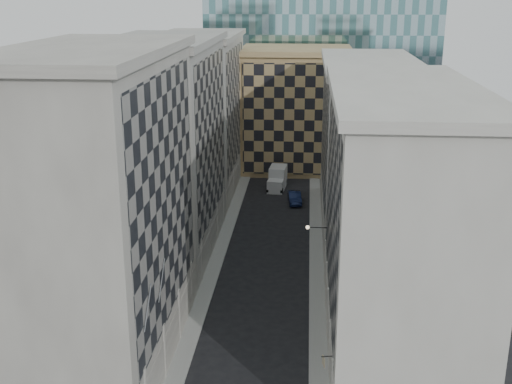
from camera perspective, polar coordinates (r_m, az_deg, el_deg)
The scene contains 13 objects.
sidewalk_west at distance 68.30m, azimuth -3.49°, elevation -5.95°, with size 1.50×100.00×0.15m, color gray.
sidewalk_east at distance 67.69m, azimuth 5.40°, elevation -6.22°, with size 1.50×100.00×0.15m, color gray.
bldg_left_a at distance 48.01m, azimuth -13.61°, elevation -1.75°, with size 10.80×22.80×23.70m.
bldg_left_b at distance 68.51m, azimuth -7.99°, elevation 3.92°, with size 10.80×22.80×22.70m.
bldg_left_c at distance 89.73m, azimuth -4.97°, elevation 6.94°, with size 10.80×22.80×21.70m.
bldg_right_a at distance 50.41m, azimuth 12.30°, elevation -2.53°, with size 10.80×26.80×20.70m.
bldg_right_b at distance 76.30m, azimuth 9.78°, elevation 4.10°, with size 10.80×28.80×19.70m.
tan_block at distance 101.45m, azimuth 3.52°, elevation 7.41°, with size 16.80×14.80×18.80m.
flagpoles_left at distance 43.71m, azimuth -8.96°, elevation -8.87°, with size 0.10×6.33×2.33m.
bracket_lamp at distance 59.81m, azimuth 4.78°, elevation -3.15°, with size 1.98×0.36×0.36m.
box_truck at distance 91.78m, azimuth 1.91°, elevation 1.14°, with size 2.74×5.75×3.06m.
dark_car at distance 85.65m, azimuth 3.45°, elevation -0.50°, with size 1.63×4.67×1.54m, color #0F193A.
shop_sign at distance 44.10m, azimuth 6.06°, elevation -14.70°, with size 0.74×0.65×0.73m.
Camera 1 is at (3.94, -31.95, 27.33)m, focal length 45.00 mm.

